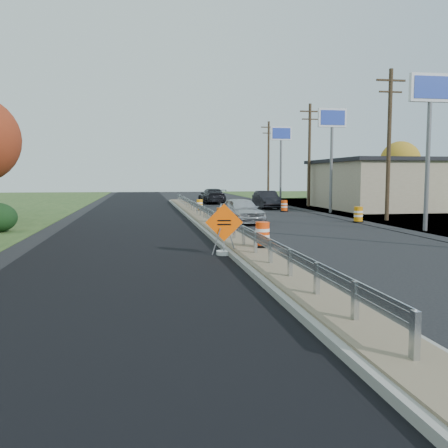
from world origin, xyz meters
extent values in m
plane|color=black|center=(0.00, 0.00, 0.00)|extent=(140.00, 140.00, 0.00)
cube|color=black|center=(-4.40, 10.00, 0.01)|extent=(7.20, 120.00, 0.01)
cube|color=gray|center=(0.00, 8.00, 0.09)|extent=(1.60, 55.00, 0.18)
cube|color=brown|center=(0.00, 8.00, 0.20)|extent=(1.25, 55.00, 0.05)
cube|color=silver|center=(0.00, -14.00, 0.58)|extent=(0.10, 0.15, 0.70)
cube|color=silver|center=(0.00, -12.00, 0.58)|extent=(0.10, 0.15, 0.70)
cube|color=silver|center=(0.00, -10.00, 0.58)|extent=(0.10, 0.15, 0.70)
cube|color=silver|center=(0.00, -8.00, 0.58)|extent=(0.10, 0.15, 0.70)
cube|color=silver|center=(0.00, -6.00, 0.58)|extent=(0.10, 0.15, 0.70)
cube|color=silver|center=(0.00, -4.00, 0.58)|extent=(0.10, 0.15, 0.70)
cube|color=silver|center=(0.00, -2.00, 0.58)|extent=(0.10, 0.15, 0.70)
cube|color=silver|center=(0.00, 0.00, 0.58)|extent=(0.10, 0.15, 0.70)
cube|color=silver|center=(0.00, 2.00, 0.58)|extent=(0.10, 0.15, 0.70)
cube|color=silver|center=(0.00, 4.00, 0.58)|extent=(0.10, 0.15, 0.70)
cube|color=silver|center=(0.00, 6.00, 0.58)|extent=(0.10, 0.15, 0.70)
cube|color=silver|center=(0.00, 8.00, 0.58)|extent=(0.10, 0.15, 0.70)
cube|color=silver|center=(0.00, 10.00, 0.58)|extent=(0.10, 0.15, 0.70)
cube|color=silver|center=(0.00, 12.00, 0.58)|extent=(0.10, 0.15, 0.70)
cube|color=silver|center=(0.00, 14.00, 0.58)|extent=(0.10, 0.15, 0.70)
cube|color=silver|center=(0.00, 16.00, 0.58)|extent=(0.10, 0.15, 0.70)
cube|color=silver|center=(0.00, 18.00, 0.58)|extent=(0.10, 0.15, 0.70)
cube|color=silver|center=(0.00, 20.00, 0.58)|extent=(0.10, 0.15, 0.70)
cube|color=silver|center=(0.00, 22.00, 0.58)|extent=(0.10, 0.15, 0.70)
cube|color=silver|center=(0.00, 24.00, 0.58)|extent=(0.10, 0.15, 0.70)
cube|color=silver|center=(0.00, 26.00, 0.58)|extent=(0.10, 0.15, 0.70)
cube|color=silver|center=(0.00, 28.00, 0.58)|extent=(0.10, 0.15, 0.70)
cube|color=silver|center=(0.00, 30.00, 0.58)|extent=(0.10, 0.15, 0.70)
cube|color=silver|center=(0.00, 32.00, 0.58)|extent=(0.10, 0.15, 0.70)
cube|color=silver|center=(0.00, 9.00, 0.78)|extent=(0.04, 46.00, 0.34)
cube|color=silver|center=(0.00, 9.00, 0.70)|extent=(0.06, 46.00, 0.03)
cube|color=silver|center=(0.00, 9.00, 0.86)|extent=(0.06, 46.00, 0.03)
cube|color=tan|center=(21.00, 20.00, 2.00)|extent=(18.00, 12.00, 4.00)
cube|color=black|center=(21.00, 20.00, 4.12)|extent=(18.50, 12.50, 0.30)
cube|color=black|center=(12.05, 20.00, 1.60)|extent=(0.08, 7.20, 2.20)
cylinder|color=slate|center=(10.50, 3.00, 3.40)|extent=(0.22, 0.22, 6.80)
cube|color=white|center=(10.50, 3.00, 7.20)|extent=(2.20, 0.25, 1.40)
cube|color=#263FB2|center=(10.50, 3.00, 7.20)|extent=(1.90, 0.30, 1.10)
cylinder|color=slate|center=(10.50, 16.00, 3.40)|extent=(0.22, 0.22, 6.80)
cube|color=white|center=(10.50, 16.00, 7.20)|extent=(2.20, 0.25, 1.40)
cube|color=#263FB2|center=(10.50, 16.00, 7.20)|extent=(1.90, 0.30, 1.10)
cylinder|color=slate|center=(10.50, 30.00, 3.40)|extent=(0.22, 0.22, 6.80)
cube|color=white|center=(10.50, 30.00, 7.20)|extent=(2.20, 0.25, 1.40)
cube|color=#263FB2|center=(10.50, 30.00, 7.20)|extent=(1.90, 0.30, 1.10)
cylinder|color=#473523|center=(11.50, 9.00, 4.70)|extent=(0.26, 0.26, 9.40)
cube|color=#473523|center=(11.50, 9.00, 8.70)|extent=(1.90, 0.12, 0.12)
cube|color=#473523|center=(11.50, 9.00, 8.00)|extent=(1.50, 0.10, 0.10)
cylinder|color=#473523|center=(11.50, 24.00, 4.70)|extent=(0.26, 0.26, 9.40)
cube|color=#473523|center=(11.50, 24.00, 8.70)|extent=(1.90, 0.12, 0.12)
cube|color=#473523|center=(11.50, 24.00, 8.00)|extent=(1.50, 0.10, 0.10)
cylinder|color=#473523|center=(11.50, 39.00, 4.70)|extent=(0.26, 0.26, 9.40)
cube|color=#473523|center=(11.50, 39.00, 8.70)|extent=(1.90, 0.12, 0.12)
cube|color=#473523|center=(11.50, 39.00, 8.00)|extent=(1.50, 0.10, 0.10)
cylinder|color=#473523|center=(26.00, 34.00, 1.54)|extent=(0.36, 0.36, 3.08)
sphere|color=#B08E25|center=(26.00, 34.00, 4.55)|extent=(4.62, 4.62, 4.62)
cylinder|color=white|center=(-0.90, -2.93, 0.08)|extent=(0.56, 0.56, 0.16)
cube|color=slate|center=(-1.18, -2.93, 0.50)|extent=(0.33, 0.09, 0.96)
cube|color=slate|center=(-0.62, -2.93, 0.50)|extent=(0.33, 0.09, 0.96)
cube|color=slate|center=(-0.90, -2.89, 0.50)|extent=(0.08, 0.25, 0.98)
cube|color=#F65205|center=(-0.90, -2.93, 1.18)|extent=(1.33, 0.23, 1.34)
cube|color=black|center=(-0.90, -2.96, 1.25)|extent=(0.47, 0.08, 0.05)
cube|color=black|center=(-0.90, -2.96, 1.11)|extent=(0.47, 0.08, 0.05)
cylinder|color=black|center=(0.55, -2.74, 0.27)|extent=(0.63, 0.63, 0.08)
cylinder|color=#FF420A|center=(0.55, -2.74, 0.71)|extent=(0.50, 0.50, 0.88)
cylinder|color=white|center=(0.55, -2.74, 0.86)|extent=(0.52, 0.52, 0.12)
cylinder|color=white|center=(0.55, -2.74, 0.63)|extent=(0.52, 0.52, 0.12)
cylinder|color=black|center=(0.55, 6.99, 0.27)|extent=(0.57, 0.57, 0.08)
cylinder|color=#D85409|center=(0.55, 6.99, 0.67)|extent=(0.46, 0.46, 0.80)
cylinder|color=white|center=(0.55, 6.99, 0.80)|extent=(0.47, 0.47, 0.10)
cylinder|color=white|center=(0.55, 6.99, 0.59)|extent=(0.47, 0.47, 0.10)
cylinder|color=black|center=(0.55, 17.22, 0.27)|extent=(0.57, 0.57, 0.08)
cylinder|color=#FF970A|center=(0.55, 17.22, 0.66)|extent=(0.45, 0.45, 0.79)
cylinder|color=white|center=(0.55, 17.22, 0.80)|extent=(0.47, 0.47, 0.10)
cylinder|color=white|center=(0.55, 17.22, 0.59)|extent=(0.47, 0.47, 0.10)
cylinder|color=black|center=(9.20, 8.14, 0.04)|extent=(0.66, 0.66, 0.09)
cylinder|color=orange|center=(9.20, 8.14, 0.51)|extent=(0.53, 0.53, 0.93)
cylinder|color=white|center=(9.20, 8.14, 0.66)|extent=(0.54, 0.54, 0.12)
cylinder|color=white|center=(9.20, 8.14, 0.42)|extent=(0.54, 0.54, 0.12)
cylinder|color=black|center=(7.40, 17.95, 0.04)|extent=(0.62, 0.62, 0.08)
cylinder|color=#FC460A|center=(7.40, 17.95, 0.47)|extent=(0.49, 0.49, 0.86)
cylinder|color=white|center=(7.40, 17.95, 0.62)|extent=(0.51, 0.51, 0.11)
cylinder|color=white|center=(7.40, 17.95, 0.39)|extent=(0.51, 0.51, 0.11)
cylinder|color=black|center=(7.07, 26.53, 0.04)|extent=(0.66, 0.66, 0.09)
cylinder|color=#E35709|center=(7.07, 26.53, 0.51)|extent=(0.53, 0.53, 0.93)
cylinder|color=white|center=(7.07, 26.53, 0.66)|extent=(0.54, 0.54, 0.12)
cylinder|color=white|center=(7.07, 26.53, 0.42)|extent=(0.54, 0.54, 0.12)
imported|color=silver|center=(2.10, 8.91, 0.77)|extent=(2.42, 4.72, 1.54)
imported|color=black|center=(7.00, 22.06, 0.77)|extent=(1.65, 4.68, 1.54)
imported|color=black|center=(3.37, 30.52, 0.77)|extent=(2.46, 5.44, 1.55)
camera|label=1|loc=(-3.77, -20.31, 2.81)|focal=40.00mm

